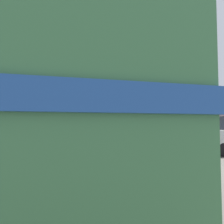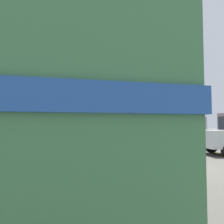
% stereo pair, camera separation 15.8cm
% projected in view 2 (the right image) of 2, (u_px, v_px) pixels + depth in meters
% --- Properties ---
extents(ground, '(32.00, 26.00, 0.02)m').
position_uv_depth(ground, '(167.00, 166.00, 7.86)').
color(ground, '#42403B').
extents(breakwater, '(31.36, 2.43, 2.46)m').
position_uv_depth(breakwater, '(137.00, 132.00, 19.71)').
color(breakwater, gray).
rests_on(breakwater, ground).
extents(vintage_coach, '(4.59, 8.91, 3.70)m').
position_uv_depth(vintage_coach, '(47.00, 100.00, 5.40)').
color(vintage_coach, black).
rests_on(vintage_coach, ground).
extents(lamp_post, '(0.88, 0.55, 6.11)m').
position_uv_depth(lamp_post, '(151.00, 96.00, 15.54)').
color(lamp_post, '#5B5B60').
rests_on(lamp_post, ground).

